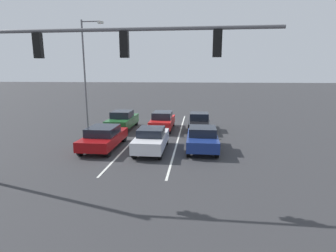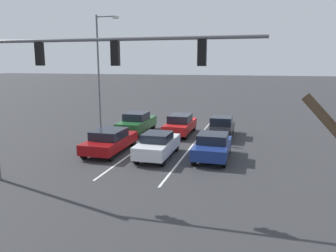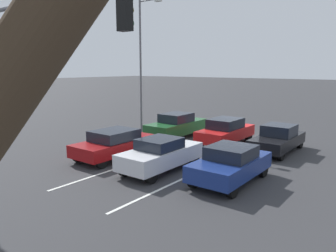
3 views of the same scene
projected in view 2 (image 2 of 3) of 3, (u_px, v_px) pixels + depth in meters
ground_plane at (184, 131)px, 26.64m from camera, size 240.00×240.00×0.00m
lane_stripe_left_divider at (196, 141)px, 23.22m from camera, size 0.12×18.33×0.01m
lane_stripe_center_divider at (153, 138)px, 24.05m from camera, size 0.12×18.33×0.01m
car_maroon_rightlane_front at (110, 140)px, 20.13m from camera, size 1.95×4.56×1.44m
car_navy_leftlane_front at (213, 146)px, 18.77m from camera, size 1.87×4.01×1.48m
car_silver_midlane_front at (158, 145)px, 19.05m from camera, size 1.73×4.23×1.48m
car_red_midlane_second at (180, 124)px, 25.13m from camera, size 1.77×4.43×1.55m
car_darkgreen_rightlane_second at (137, 123)px, 25.80m from camera, size 1.82×4.70×1.60m
car_black_leftlane_second at (221, 127)px, 24.43m from camera, size 1.75×4.32×1.48m
traffic_signal_gantry at (66, 71)px, 13.57m from camera, size 12.04×0.37×6.86m
street_lamp_right_shoulder at (100, 66)px, 25.81m from camera, size 1.90×0.24×9.07m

